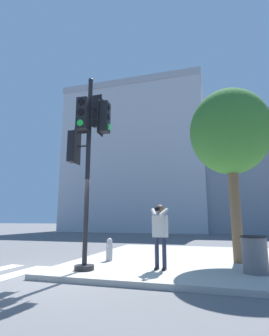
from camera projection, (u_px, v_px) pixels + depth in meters
The scene contains 8 objects.
ground_plane at pixel (55, 277), 6.56m from camera, with size 160.00×160.00×0.00m, color #5B5B5E.
sidewalk_corner at pixel (204, 260), 8.89m from camera, with size 8.00×8.00×0.13m.
traffic_signal_pole at pixel (89, 141), 7.43m from camera, with size 1.25×1.25×5.42m.
person_photographer at pixel (160, 230), 7.04m from camera, with size 0.50×0.53×1.68m.
street_tree at pixel (230, 133), 8.72m from camera, with size 2.61×2.61×5.60m.
fire_hydrant at pixel (109, 249), 8.34m from camera, with size 0.20×0.26×0.70m.
trash_bin at pixel (255, 254), 6.40m from camera, with size 0.62×0.62×0.89m.
building_left at pixel (142, 163), 36.15m from camera, with size 17.28×13.86×18.11m.
Camera 1 is at (3.89, -6.11, 1.41)m, focal length 28.00 mm.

